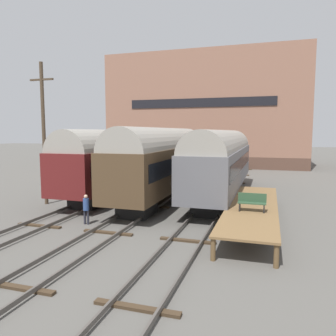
{
  "coord_description": "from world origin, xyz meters",
  "views": [
    {
      "loc": [
        7.48,
        -17.07,
        4.99
      ],
      "look_at": [
        0.0,
        6.96,
        2.2
      ],
      "focal_mm": 35.0,
      "sensor_mm": 36.0,
      "label": 1
    }
  ],
  "objects_px": {
    "train_car_maroon": "(122,157)",
    "train_car_grey": "(222,159)",
    "utility_pole": "(44,132)",
    "person_worker": "(86,207)",
    "bench": "(252,202)",
    "train_car_brown": "(163,159)"
  },
  "relations": [
    {
      "from": "person_worker",
      "to": "train_car_brown",
      "type": "bearing_deg",
      "value": 75.96
    },
    {
      "from": "train_car_maroon",
      "to": "bench",
      "type": "height_order",
      "value": "train_car_maroon"
    },
    {
      "from": "train_car_maroon",
      "to": "utility_pole",
      "type": "xyz_separation_m",
      "value": [
        -3.21,
        -5.55,
        2.06
      ]
    },
    {
      "from": "person_worker",
      "to": "bench",
      "type": "bearing_deg",
      "value": 10.03
    },
    {
      "from": "utility_pole",
      "to": "train_car_grey",
      "type": "bearing_deg",
      "value": 28.39
    },
    {
      "from": "train_car_brown",
      "to": "bench",
      "type": "bearing_deg",
      "value": -41.88
    },
    {
      "from": "train_car_maroon",
      "to": "train_car_grey",
      "type": "height_order",
      "value": "train_car_maroon"
    },
    {
      "from": "train_car_maroon",
      "to": "utility_pole",
      "type": "distance_m",
      "value": 6.74
    },
    {
      "from": "train_car_maroon",
      "to": "bench",
      "type": "bearing_deg",
      "value": -35.55
    },
    {
      "from": "train_car_maroon",
      "to": "train_car_grey",
      "type": "bearing_deg",
      "value": 3.86
    },
    {
      "from": "train_car_maroon",
      "to": "bench",
      "type": "distance_m",
      "value": 13.29
    },
    {
      "from": "utility_pole",
      "to": "train_car_maroon",
      "type": "bearing_deg",
      "value": 59.98
    },
    {
      "from": "train_car_brown",
      "to": "train_car_maroon",
      "type": "bearing_deg",
      "value": 157.61
    },
    {
      "from": "train_car_brown",
      "to": "bench",
      "type": "distance_m",
      "value": 9.14
    },
    {
      "from": "utility_pole",
      "to": "person_worker",
      "type": "bearing_deg",
      "value": -34.21
    },
    {
      "from": "train_car_grey",
      "to": "bench",
      "type": "relative_size",
      "value": 12.08
    },
    {
      "from": "person_worker",
      "to": "utility_pole",
      "type": "distance_m",
      "value": 7.61
    },
    {
      "from": "person_worker",
      "to": "utility_pole",
      "type": "relative_size",
      "value": 0.17
    },
    {
      "from": "train_car_maroon",
      "to": "person_worker",
      "type": "relative_size",
      "value": 10.03
    },
    {
      "from": "bench",
      "to": "utility_pole",
      "type": "xyz_separation_m",
      "value": [
        -13.96,
        2.13,
        3.49
      ]
    },
    {
      "from": "train_car_brown",
      "to": "train_car_maroon",
      "type": "distance_m",
      "value": 4.37
    },
    {
      "from": "train_car_maroon",
      "to": "train_car_grey",
      "type": "relative_size",
      "value": 0.97
    }
  ]
}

